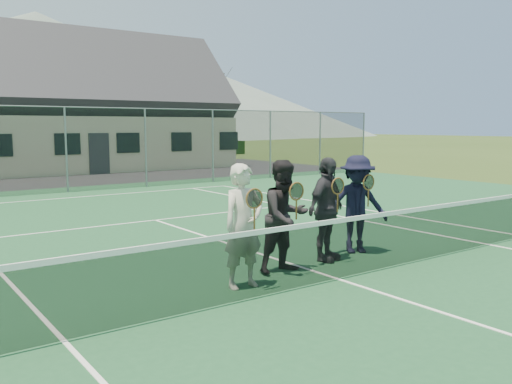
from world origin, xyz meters
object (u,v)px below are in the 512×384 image
(tennis_net, at_px, (339,246))
(clubhouse, at_px, (80,95))
(player_d, at_px, (357,204))
(player_c, at_px, (326,209))
(player_b, at_px, (285,216))
(player_a, at_px, (243,226))

(tennis_net, bearing_deg, clubhouse, 80.54)
(clubhouse, height_order, player_d, clubhouse)
(player_c, height_order, player_d, same)
(player_b, bearing_deg, player_d, 8.08)
(tennis_net, height_order, player_a, player_a)
(player_a, xyz_separation_m, player_d, (2.92, 0.57, -0.00))
(clubhouse, distance_m, player_c, 23.47)
(tennis_net, height_order, player_c, player_c)
(player_b, distance_m, player_d, 1.93)
(clubhouse, relative_size, player_a, 8.67)
(player_b, relative_size, player_c, 1.00)
(clubhouse, xyz_separation_m, player_c, (-3.35, -23.02, -3.07))
(clubhouse, distance_m, player_a, 24.28)
(player_b, relative_size, player_d, 1.00)
(clubhouse, xyz_separation_m, player_b, (-4.38, -23.18, -3.07))
(tennis_net, xyz_separation_m, player_a, (-1.39, 0.52, 0.38))
(tennis_net, distance_m, player_c, 1.24)
(player_c, relative_size, player_d, 1.00)
(player_a, height_order, player_d, same)
(tennis_net, xyz_separation_m, player_d, (1.53, 1.09, 0.38))
(clubhouse, height_order, player_c, clubhouse)
(tennis_net, bearing_deg, player_b, 114.84)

